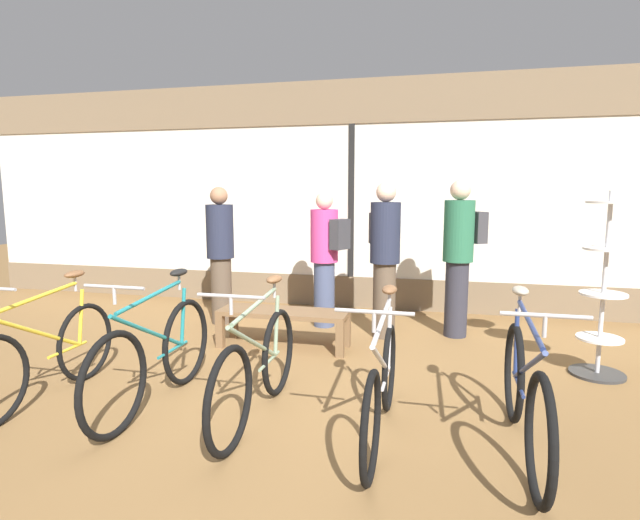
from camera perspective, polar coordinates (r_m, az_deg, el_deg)
The scene contains 13 objects.
ground_plane at distance 4.30m, azimuth -4.54°, elevation -15.25°, with size 24.00×24.00×0.00m, color olive.
shop_back_wall at distance 7.13m, azimuth 3.64°, elevation 7.57°, with size 12.00×0.08×3.20m.
bicycle_far_left at distance 4.63m, azimuth -28.96°, elevation -9.40°, with size 0.46×1.68×1.03m.
bicycle_left at distance 4.18m, azimuth -18.31°, elevation -10.35°, with size 0.46×1.75×1.06m.
bicycle_center at distance 3.80m, azimuth -7.13°, elevation -12.10°, with size 0.46×1.70×1.04m.
bicycle_right at distance 3.52m, azimuth 7.07°, elevation -14.02°, with size 0.46×1.67×1.01m.
bicycle_far_right at distance 3.56m, azimuth 22.36°, elevation -14.02°, with size 0.46×1.74×1.05m.
accessory_rack at distance 5.20m, azimuth 29.59°, elevation -4.14°, with size 0.48×0.48×1.69m.
display_bench at distance 5.43m, azimuth -4.19°, elevation -6.48°, with size 1.40×0.44×0.41m.
customer_near_rack at distance 5.93m, azimuth 15.63°, elevation 0.80°, with size 0.56×0.51×1.81m.
customer_by_window at distance 6.13m, azimuth 0.63°, elevation 0.57°, with size 0.56×0.47×1.67m.
customer_mid_floor at distance 6.40m, azimuth -11.31°, elevation 0.85°, with size 0.44×0.44×1.73m.
customer_near_bench at distance 5.74m, azimuth 7.39°, elevation 0.65°, with size 0.45×0.55×1.78m.
Camera 1 is at (1.25, -3.74, 1.70)m, focal length 28.00 mm.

